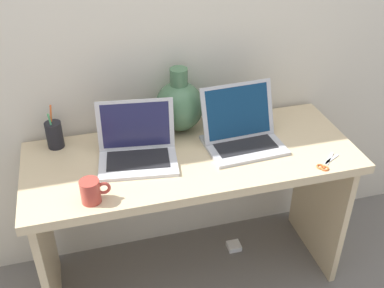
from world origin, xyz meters
name	(u,v)px	position (x,y,z in m)	size (l,w,h in m)	color
ground_plane	(192,273)	(0.00, 0.00, 0.00)	(6.00, 6.00, 0.00)	slate
back_wall	(173,26)	(0.00, 0.32, 1.20)	(4.40, 0.04, 2.40)	beige
desk	(192,184)	(0.00, 0.00, 0.58)	(1.42, 0.56, 0.75)	#D1B78C
laptop_left	(137,144)	(-0.23, 0.04, 0.81)	(0.35, 0.28, 0.23)	silver
laptop_right	(241,129)	(0.23, 0.03, 0.81)	(0.34, 0.27, 0.25)	#B2B2B7
green_vase	(179,105)	(0.00, 0.22, 0.87)	(0.22, 0.22, 0.30)	#47704C
coffee_mug	(91,191)	(-0.44, -0.20, 0.79)	(0.11, 0.07, 0.09)	#B23D33
pen_cup	(54,135)	(-0.56, 0.21, 0.81)	(0.07, 0.07, 0.20)	black
scissors	(325,164)	(0.51, -0.22, 0.75)	(0.14, 0.12, 0.01)	#B7B7BC
power_brick	(234,246)	(0.27, 0.11, 0.01)	(0.07, 0.07, 0.03)	white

